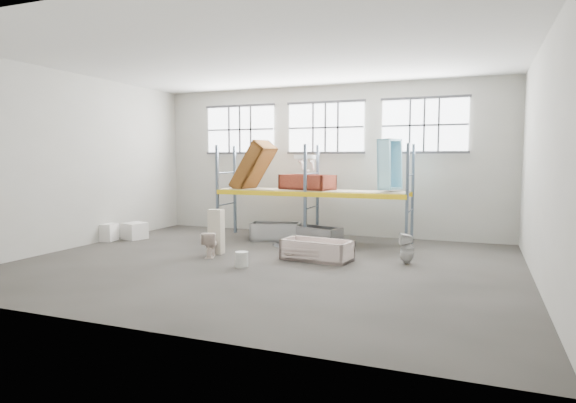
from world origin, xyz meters
The scene contains 34 objects.
floor centered at (0.00, 0.00, -0.05)m, with size 12.00×10.00×0.10m, color #4B4641.
ceiling centered at (0.00, 0.00, 5.05)m, with size 12.00×10.00×0.10m, color silver.
wall_back centered at (0.00, 5.05, 2.50)m, with size 12.00×0.10×5.00m, color #A4A297.
wall_front centered at (0.00, -5.05, 2.50)m, with size 12.00×0.10×5.00m, color #BBB9AD.
wall_left centered at (-6.05, 0.00, 2.50)m, with size 0.10×10.00×5.00m, color #ACAB9F.
wall_right centered at (6.05, 0.00, 2.50)m, with size 0.10×10.00×5.00m, color #B8B6AB.
window_left centered at (-3.20, 4.94, 3.60)m, with size 2.60×0.04×1.60m, color white.
window_mid centered at (0.00, 4.94, 3.60)m, with size 2.60×0.04×1.60m, color white.
window_right centered at (3.20, 4.94, 3.60)m, with size 2.60×0.04×1.60m, color white.
rack_upright_la centered at (-3.00, 2.90, 1.50)m, with size 0.08×0.08×3.00m, color slate.
rack_upright_lb centered at (-3.00, 4.10, 1.50)m, with size 0.08×0.08×3.00m, color slate.
rack_upright_ma centered at (0.00, 2.90, 1.50)m, with size 0.08×0.08×3.00m, color slate.
rack_upright_mb centered at (0.00, 4.10, 1.50)m, with size 0.08×0.08×3.00m, color slate.
rack_upright_ra centered at (3.00, 2.90, 1.50)m, with size 0.08×0.08×3.00m, color slate.
rack_upright_rb centered at (3.00, 4.10, 1.50)m, with size 0.08×0.08×3.00m, color slate.
rack_beam_front centered at (0.00, 2.90, 1.50)m, with size 6.00×0.10×0.14m, color yellow.
rack_beam_back centered at (0.00, 4.10, 1.50)m, with size 6.00×0.10×0.14m, color yellow.
shelf_deck centered at (0.00, 3.50, 1.58)m, with size 5.90×1.10×0.03m, color gray.
wet_patch centered at (0.00, 2.70, 0.00)m, with size 1.80×1.80×0.00m, color black.
bathtub_beige centered at (1.07, 0.80, 0.26)m, with size 1.75×0.82×0.51m, color beige, non-canonical shape.
cistern_spare centered at (1.04, 0.66, 0.28)m, with size 0.39×0.18×0.37m, color beige.
sink_in_tub centered at (0.45, 0.55, 0.16)m, with size 0.41×0.41×0.14m, color beige.
toilet_beige centered at (-1.67, 0.15, 0.34)m, with size 0.37×0.66×0.67m, color #F4DFCF.
cistern_tall centered at (-1.73, 0.60, 0.60)m, with size 0.39×0.25×1.20m, color beige.
toilet_white centered at (3.25, 1.20, 0.38)m, with size 0.34×0.35×0.76m, color silver.
steel_tub_left centered at (-1.05, 3.12, 0.28)m, with size 1.54×0.72×0.56m, color #A8ACB0, non-canonical shape.
steel_tub_right centered at (0.37, 3.05, 0.26)m, with size 1.40×0.65×0.51m, color #999AA0, non-canonical shape.
rust_tub_flat centered at (-0.20, 3.64, 1.82)m, with size 1.71×0.80×0.48m, color #964124, non-canonical shape.
rust_tub_tilted centered at (-1.95, 3.39, 2.29)m, with size 1.76×0.83×0.50m, color brown, non-canonical shape.
sink_on_shelf centered at (-0.18, 3.35, 2.09)m, with size 0.70×0.54×0.63m, color white.
blue_tub_upright centered at (2.38, 3.61, 2.40)m, with size 1.49×0.70×0.42m, color #90D7EF, non-canonical shape.
bucket centered at (-0.35, -0.62, 0.18)m, with size 0.31×0.31×0.36m, color beige.
carton_near centered at (-6.00, 1.12, 0.27)m, with size 0.63×0.54×0.54m, color white.
carton_far centered at (-5.37, 1.73, 0.26)m, with size 0.63×0.63×0.52m, color silver.
Camera 1 is at (4.85, -10.80, 2.58)m, focal length 30.35 mm.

